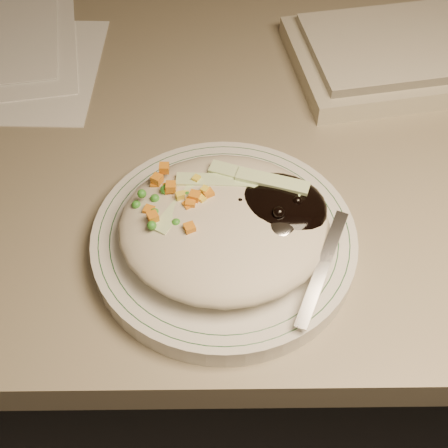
{
  "coord_description": "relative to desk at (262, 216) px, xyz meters",
  "views": [
    {
      "loc": [
        -0.06,
        0.81,
        1.22
      ],
      "look_at": [
        -0.06,
        1.17,
        0.78
      ],
      "focal_mm": 50.0,
      "sensor_mm": 36.0,
      "label": 1
    }
  ],
  "objects": [
    {
      "name": "desk",
      "position": [
        0.0,
        0.0,
        0.0
      ],
      "size": [
        1.4,
        0.7,
        0.74
      ],
      "color": "gray",
      "rests_on": "ground"
    },
    {
      "name": "plate_rim",
      "position": [
        -0.06,
        -0.21,
        0.22
      ],
      "size": [
        0.24,
        0.24,
        0.0
      ],
      "color": "#144723",
      "rests_on": "plate"
    },
    {
      "name": "plate",
      "position": [
        -0.06,
        -0.21,
        0.21
      ],
      "size": [
        0.25,
        0.25,
        0.02
      ],
      "primitive_type": "cylinder",
      "color": "silver",
      "rests_on": "desk"
    },
    {
      "name": "meal",
      "position": [
        -0.05,
        -0.21,
        0.24
      ],
      "size": [
        0.21,
        0.19,
        0.05
      ],
      "color": "#AEA78D",
      "rests_on": "plate"
    }
  ]
}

